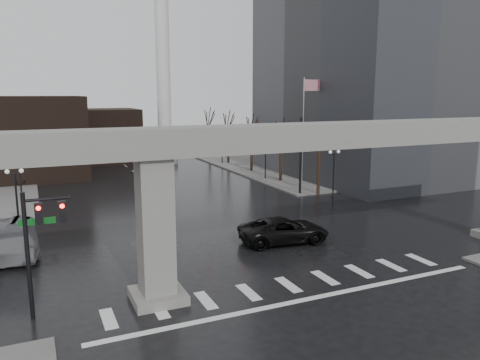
{
  "coord_description": "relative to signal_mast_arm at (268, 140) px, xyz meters",
  "views": [
    {
      "loc": [
        -12.28,
        -21.91,
        10.3
      ],
      "look_at": [
        0.55,
        6.67,
        4.5
      ],
      "focal_mm": 35.0,
      "sensor_mm": 36.0,
      "label": 1
    }
  ],
  "objects": [
    {
      "name": "ground",
      "position": [
        -8.99,
        -18.8,
        -5.83
      ],
      "size": [
        160.0,
        160.0,
        0.0
      ],
      "primitive_type": "plane",
      "color": "black",
      "rests_on": "ground"
    },
    {
      "name": "sidewalk_ne",
      "position": [
        17.01,
        17.2,
        -5.75
      ],
      "size": [
        28.0,
        36.0,
        0.15
      ],
      "primitive_type": "cube",
      "color": "slate",
      "rests_on": "ground"
    },
    {
      "name": "elevated_guideway",
      "position": [
        -7.73,
        -18.8,
        1.05
      ],
      "size": [
        48.0,
        2.6,
        8.7
      ],
      "color": "gray",
      "rests_on": "ground"
    },
    {
      "name": "office_tower",
      "position": [
        19.01,
        7.2,
        15.17
      ],
      "size": [
        22.0,
        26.0,
        42.0
      ],
      "primitive_type": "cube",
      "color": "#57575B",
      "rests_on": "ground"
    },
    {
      "name": "building_far_left",
      "position": [
        -22.99,
        23.2,
        -0.83
      ],
      "size": [
        16.0,
        14.0,
        10.0
      ],
      "primitive_type": "cube",
      "color": "black",
      "rests_on": "ground"
    },
    {
      "name": "building_far_mid",
      "position": [
        -10.99,
        33.2,
        -1.83
      ],
      "size": [
        10.0,
        10.0,
        8.0
      ],
      "primitive_type": "cube",
      "color": "black",
      "rests_on": "ground"
    },
    {
      "name": "smokestack",
      "position": [
        -2.99,
        27.2,
        7.52
      ],
      "size": [
        3.6,
        3.6,
        30.0
      ],
      "color": "silver",
      "rests_on": "ground"
    },
    {
      "name": "signal_mast_arm",
      "position": [
        0.0,
        0.0,
        0.0
      ],
      "size": [
        12.12,
        0.43,
        8.0
      ],
      "color": "black",
      "rests_on": "ground"
    },
    {
      "name": "signal_left_pole",
      "position": [
        -21.24,
        -18.3,
        -1.76
      ],
      "size": [
        2.3,
        0.3,
        6.0
      ],
      "color": "black",
      "rests_on": "ground"
    },
    {
      "name": "flagpole_assembly",
      "position": [
        6.3,
        3.2,
        1.7
      ],
      "size": [
        2.06,
        0.12,
        12.0
      ],
      "color": "silver",
      "rests_on": "ground"
    },
    {
      "name": "lamp_right_0",
      "position": [
        4.51,
        -4.8,
        -2.36
      ],
      "size": [
        1.22,
        0.32,
        5.11
      ],
      "color": "black",
      "rests_on": "ground"
    },
    {
      "name": "lamp_right_1",
      "position": [
        4.51,
        9.2,
        -2.36
      ],
      "size": [
        1.22,
        0.32,
        5.11
      ],
      "color": "black",
      "rests_on": "ground"
    },
    {
      "name": "lamp_right_2",
      "position": [
        4.51,
        23.2,
        -2.36
      ],
      "size": [
        1.22,
        0.32,
        5.11
      ],
      "color": "black",
      "rests_on": "ground"
    },
    {
      "name": "lamp_left_0",
      "position": [
        -22.49,
        -4.8,
        -2.36
      ],
      "size": [
        1.22,
        0.32,
        5.11
      ],
      "color": "black",
      "rests_on": "ground"
    },
    {
      "name": "lamp_left_1",
      "position": [
        -22.49,
        9.2,
        -2.36
      ],
      "size": [
        1.22,
        0.32,
        5.11
      ],
      "color": "black",
      "rests_on": "ground"
    },
    {
      "name": "lamp_left_2",
      "position": [
        -22.49,
        23.2,
        -2.36
      ],
      "size": [
        1.22,
        0.32,
        5.11
      ],
      "color": "black",
      "rests_on": "ground"
    },
    {
      "name": "tree_right_0",
      "position": [
        5.54,
        -0.78,
        -3.04
      ],
      "size": [
        1.09,
        1.58,
        7.5
      ],
      "color": "black",
      "rests_on": "ground"
    },
    {
      "name": "tree_right_1",
      "position": [
        5.54,
        7.22,
        -2.98
      ],
      "size": [
        1.09,
        1.61,
        7.67
      ],
      "color": "black",
      "rests_on": "ground"
    },
    {
      "name": "tree_right_2",
      "position": [
        5.54,
        15.22,
        -2.91
      ],
      "size": [
        1.1,
        1.63,
        7.85
      ],
      "color": "black",
      "rests_on": "ground"
    },
    {
      "name": "tree_right_3",
      "position": [
        5.54,
        23.22,
        -2.85
      ],
      "size": [
        1.11,
        1.66,
        8.02
      ],
      "color": "black",
      "rests_on": "ground"
    },
    {
      "name": "tree_right_4",
      "position": [
        5.54,
        31.22,
        -2.79
      ],
      "size": [
        1.12,
        1.69,
        8.19
      ],
      "color": "black",
      "rests_on": "ground"
    },
    {
      "name": "pickup_truck",
      "position": [
        -5.53,
        -13.19,
        -4.95
      ],
      "size": [
        6.64,
        3.66,
        1.76
      ],
      "primitive_type": "imported",
      "rotation": [
        0.0,
        0.0,
        1.45
      ],
      "color": "black",
      "rests_on": "ground"
    }
  ]
}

